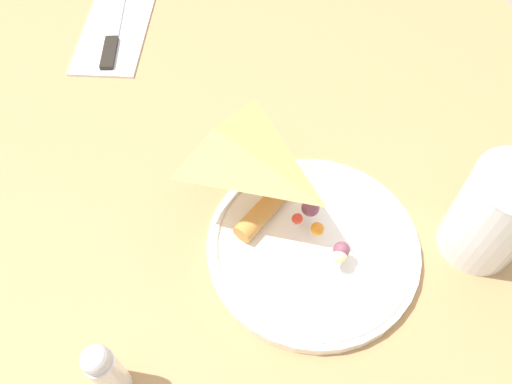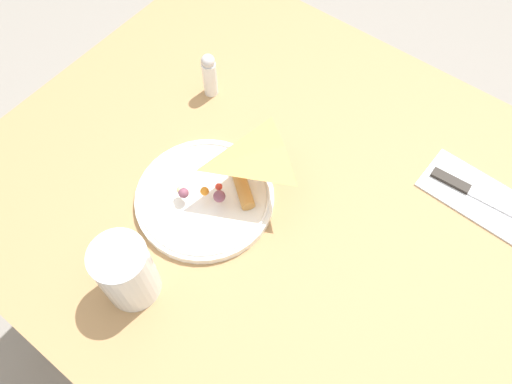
# 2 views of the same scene
# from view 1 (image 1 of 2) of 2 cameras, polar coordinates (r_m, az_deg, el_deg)

# --- Properties ---
(ground_plane) EXTENTS (6.00, 6.00, 0.00)m
(ground_plane) POSITION_cam_1_polar(r_m,az_deg,el_deg) (1.32, -1.07, -15.35)
(ground_plane) COLOR gray
(dining_table) EXTENTS (1.18, 0.89, 0.73)m
(dining_table) POSITION_cam_1_polar(r_m,az_deg,el_deg) (0.75, -1.83, 0.32)
(dining_table) COLOR #A87F51
(dining_table) RESTS_ON ground_plane
(plate_pizza) EXTENTS (0.24, 0.24, 0.05)m
(plate_pizza) POSITION_cam_1_polar(r_m,az_deg,el_deg) (0.58, 6.47, -5.89)
(plate_pizza) COLOR white
(plate_pizza) RESTS_ON dining_table
(milk_glass) EXTENTS (0.09, 0.09, 0.13)m
(milk_glass) POSITION_cam_1_polar(r_m,az_deg,el_deg) (0.60, 25.49, -2.53)
(milk_glass) COLOR white
(milk_glass) RESTS_ON dining_table
(napkin_folded) EXTENTS (0.21, 0.11, 0.00)m
(napkin_folded) POSITION_cam_1_polar(r_m,az_deg,el_deg) (0.87, -15.83, 17.29)
(napkin_folded) COLOR silver
(napkin_folded) RESTS_ON dining_table
(butter_knife) EXTENTS (0.19, 0.03, 0.01)m
(butter_knife) POSITION_cam_1_polar(r_m,az_deg,el_deg) (0.86, -15.99, 17.14)
(butter_knife) COLOR black
(butter_knife) RESTS_ON napkin_folded
(salt_shaker) EXTENTS (0.03, 0.03, 0.10)m
(salt_shaker) POSITION_cam_1_polar(r_m,az_deg,el_deg) (0.51, -16.79, -18.94)
(salt_shaker) COLOR white
(salt_shaker) RESTS_ON dining_table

